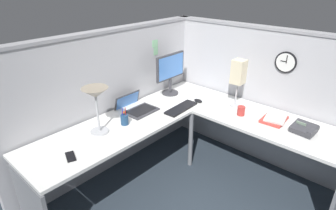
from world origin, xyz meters
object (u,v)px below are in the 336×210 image
Objects in this scene: computer_mouse at (198,101)px; cell_phone at (71,157)px; monitor at (170,71)px; laptop at (135,107)px; wall_clock at (286,62)px; pen_cup at (125,119)px; coffee_mug at (241,111)px; desk_lamp_dome at (96,96)px; keyboard at (181,108)px; book_stack at (275,119)px; desk_lamp_paper at (238,73)px; office_phone at (304,129)px.

cell_phone is (-1.56, 0.13, -0.01)m from computer_mouse.
laptop is at bearing -179.58° from monitor.
monitor is at bearing 112.18° from wall_clock.
wall_clock reaches higher than monitor.
pen_cup is (-0.91, 0.22, 0.04)m from computer_mouse.
pen_cup is at bearing 141.60° from coffee_mug.
keyboard is at bearing -15.75° from desk_lamp_dome.
coffee_mug is at bearing -64.12° from keyboard.
desk_lamp_paper is at bearing 85.00° from book_stack.
keyboard is 4.48× the size of coffee_mug.
desk_lamp_paper is (0.22, -0.78, 0.09)m from monitor.
book_stack is (1.07, -1.06, -0.03)m from pen_cup.
cell_phone is 1.73m from coffee_mug.
desk_lamp_paper is (0.19, -0.37, 0.37)m from computer_mouse.
monitor is 1.29m from book_stack.
desk_lamp_dome is at bearing 161.11° from keyboard.
pen_cup is 1.30m from desk_lamp_paper.
book_stack is at bearing -40.39° from desk_lamp_dome.
desk_lamp_dome reaches higher than book_stack.
office_phone reaches higher than computer_mouse.
desk_lamp_paper reaches higher than coffee_mug.
desk_lamp_dome is at bearing -167.61° from laptop.
pen_cup reaches higher than coffee_mug.
computer_mouse is 1.15m from office_phone.
office_phone is at bearing -65.23° from laptop.
desk_lamp_paper reaches higher than book_stack.
computer_mouse is (0.61, -0.40, -0.01)m from laptop.
desk_lamp_dome reaches higher than pen_cup.
cell_phone is 1.97m from book_stack.
computer_mouse is at bearing 120.63° from wall_clock.
book_stack is at bearing -81.79° from monitor.
book_stack is at bearing 80.29° from office_phone.
desk_lamp_dome is 1.92m from wall_clock.
desk_lamp_dome reaches higher than cell_phone.
monitor is 2.25× the size of office_phone.
wall_clock reaches higher than laptop.
pen_cup is at bearing 166.31° from computer_mouse.
coffee_mug is (0.95, -0.75, -0.00)m from pen_cup.
monitor is at bearing 6.31° from desk_lamp_dome.
desk_lamp_dome is (-1.17, 0.28, 0.35)m from computer_mouse.
pen_cup reaches higher than office_phone.
desk_lamp_dome is at bearing 154.53° from desk_lamp_paper.
cell_phone is at bearing 157.72° from coffee_mug.
monitor is at bearing 0.42° from laptop.
desk_lamp_dome is at bearing 167.07° from pen_cup.
computer_mouse is 0.58× the size of pen_cup.
pen_cup is at bearing -168.21° from monitor.
monitor is 1.59m from cell_phone.
monitor is 1.63× the size of book_stack.
pen_cup is at bearing -148.85° from laptop.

